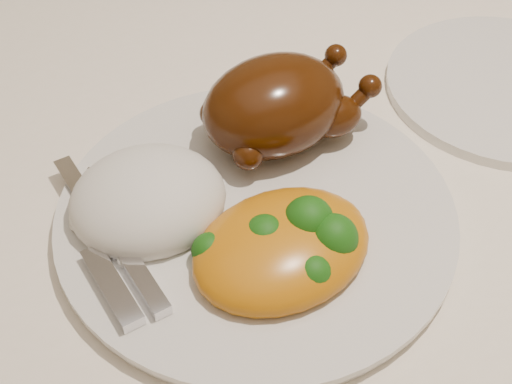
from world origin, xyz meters
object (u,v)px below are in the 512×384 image
object	(u,v)px
side_plate	(507,86)
roast_chicken	(278,104)
dining_table	(356,228)
dinner_plate	(256,216)

from	to	relation	value
side_plate	roast_chicken	xyz separation A→B (m)	(-0.24, -0.01, 0.05)
dining_table	dinner_plate	size ratio (longest dim) A/B	5.20
dinner_plate	roast_chicken	xyz separation A→B (m)	(0.05, 0.07, 0.04)
dining_table	dinner_plate	distance (m)	0.17
dinner_plate	roast_chicken	bearing A→B (deg)	58.00
side_plate	roast_chicken	size ratio (longest dim) A/B	1.42
dinner_plate	side_plate	xyz separation A→B (m)	(0.28, 0.08, -0.00)
side_plate	roast_chicken	distance (m)	0.24
dining_table	side_plate	bearing A→B (deg)	11.17
dining_table	dinner_plate	bearing A→B (deg)	-159.32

